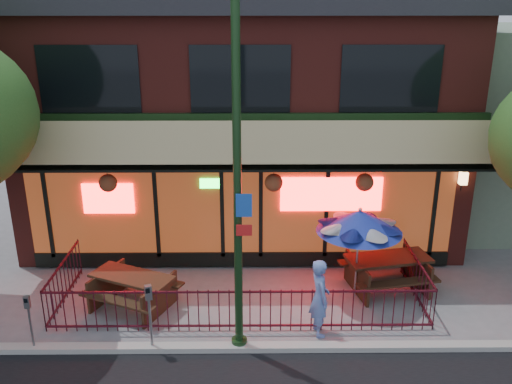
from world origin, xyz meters
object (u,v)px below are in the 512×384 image
(picnic_table_left, at_px, (133,286))
(picnic_table_right, at_px, (387,268))
(parking_meter_near, at_px, (149,307))
(patio_umbrella, at_px, (359,221))
(parking_meter_far, at_px, (29,314))
(pedestrian, at_px, (320,297))
(street_light, at_px, (238,205))

(picnic_table_left, xyz_separation_m, picnic_table_right, (6.10, 0.78, 0.03))
(picnic_table_right, relative_size, parking_meter_near, 1.54)
(picnic_table_right, relative_size, patio_umbrella, 1.01)
(parking_meter_far, bearing_deg, patio_umbrella, 17.21)
(picnic_table_right, height_order, pedestrian, pedestrian)
(street_light, distance_m, picnic_table_right, 5.02)
(street_light, relative_size, patio_umbrella, 3.07)
(picnic_table_left, bearing_deg, street_light, -32.57)
(patio_umbrella, height_order, parking_meter_near, patio_umbrella)
(street_light, distance_m, picnic_table_left, 3.95)
(street_light, bearing_deg, pedestrian, 16.56)
(parking_meter_far, bearing_deg, parking_meter_near, -0.00)
(patio_umbrella, xyz_separation_m, parking_meter_far, (-6.96, -2.16, -1.09))
(street_light, height_order, parking_meter_near, street_light)
(parking_meter_near, bearing_deg, street_light, 2.48)
(picnic_table_left, bearing_deg, parking_meter_far, -135.45)
(picnic_table_right, bearing_deg, street_light, -146.55)
(parking_meter_near, height_order, parking_meter_far, parking_meter_near)
(picnic_table_right, xyz_separation_m, parking_meter_far, (-7.80, -2.45, 0.28))
(street_light, bearing_deg, picnic_table_left, 147.43)
(patio_umbrella, bearing_deg, street_light, -143.01)
(parking_meter_near, bearing_deg, parking_meter_far, 180.00)
(picnic_table_left, relative_size, parking_meter_near, 1.58)
(patio_umbrella, xyz_separation_m, pedestrian, (-1.07, -1.58, -1.08))
(picnic_table_right, distance_m, pedestrian, 2.69)
(parking_meter_near, distance_m, parking_meter_far, 2.42)
(street_light, relative_size, picnic_table_right, 3.04)
(pedestrian, height_order, parking_meter_near, pedestrian)
(patio_umbrella, relative_size, parking_meter_near, 1.53)
(parking_meter_far, bearing_deg, pedestrian, 5.62)
(picnic_table_right, height_order, patio_umbrella, patio_umbrella)
(street_light, distance_m, pedestrian, 2.88)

